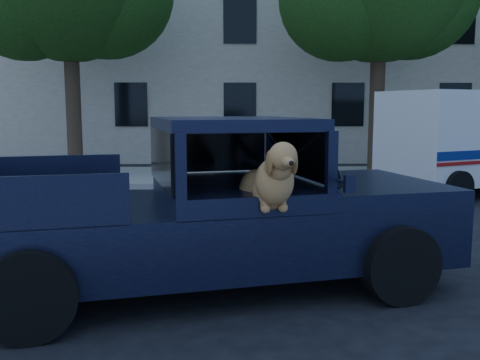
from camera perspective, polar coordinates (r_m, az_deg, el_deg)
The scene contains 6 objects.
ground at distance 6.75m, azimuth -6.18°, elevation -10.24°, with size 120.00×120.00×0.00m, color black.
far_sidewalk at distance 15.74m, azimuth -3.32°, elevation 0.37°, with size 60.00×4.00×0.15m, color gray.
lane_stripes at distance 10.11m, azimuth 6.90°, elevation -4.16°, with size 21.60×0.14×0.01m, color silver, non-canonical shape.
building_main at distance 23.15m, azimuth 4.93°, elevation 13.67°, with size 26.00×6.00×9.00m, color beige.
pickup_truck at distance 6.19m, azimuth -4.07°, elevation -5.49°, with size 5.83×3.43×1.96m.
mail_truck at distance 14.09m, azimuth 23.31°, elevation 2.99°, with size 4.93×3.75×2.46m.
Camera 1 is at (0.58, -6.40, 2.07)m, focal length 40.00 mm.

